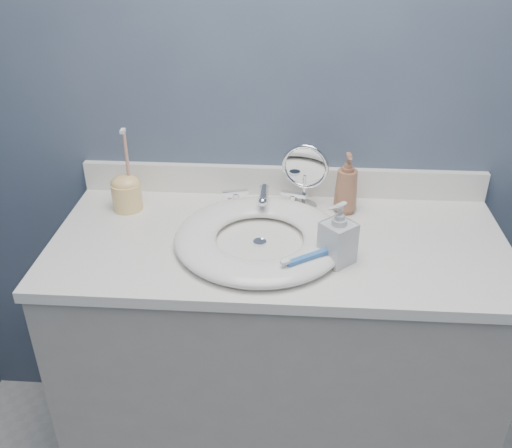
# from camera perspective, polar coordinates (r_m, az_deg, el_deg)

# --- Properties ---
(back_wall) EXTENTS (2.20, 0.02, 2.40)m
(back_wall) POSITION_cam_1_polar(r_m,az_deg,el_deg) (1.65, 2.87, 13.13)
(back_wall) COLOR #424F63
(back_wall) RESTS_ON ground
(vanity_cabinet) EXTENTS (1.20, 0.55, 0.85)m
(vanity_cabinet) POSITION_cam_1_polar(r_m,az_deg,el_deg) (1.81, 2.02, -13.81)
(vanity_cabinet) COLOR #A5A097
(vanity_cabinet) RESTS_ON ground
(countertop) EXTENTS (1.22, 0.57, 0.03)m
(countertop) POSITION_cam_1_polar(r_m,az_deg,el_deg) (1.54, 2.31, -1.93)
(countertop) COLOR white
(countertop) RESTS_ON vanity_cabinet
(backsplash) EXTENTS (1.22, 0.02, 0.09)m
(backsplash) POSITION_cam_1_polar(r_m,az_deg,el_deg) (1.74, 2.63, 4.33)
(backsplash) COLOR white
(backsplash) RESTS_ON countertop
(basin) EXTENTS (0.45, 0.45, 0.04)m
(basin) POSITION_cam_1_polar(r_m,az_deg,el_deg) (1.50, 0.38, -1.37)
(basin) COLOR white
(basin) RESTS_ON countertop
(drain) EXTENTS (0.04, 0.04, 0.01)m
(drain) POSITION_cam_1_polar(r_m,az_deg,el_deg) (1.51, 0.38, -1.86)
(drain) COLOR silver
(drain) RESTS_ON countertop
(faucet) EXTENTS (0.25, 0.13, 0.07)m
(faucet) POSITION_cam_1_polar(r_m,az_deg,el_deg) (1.67, 0.81, 2.42)
(faucet) COLOR silver
(faucet) RESTS_ON countertop
(makeup_mirror) EXTENTS (0.13, 0.08, 0.20)m
(makeup_mirror) POSITION_cam_1_polar(r_m,az_deg,el_deg) (1.64, 4.92, 5.01)
(makeup_mirror) COLOR silver
(makeup_mirror) RESTS_ON countertop
(soap_bottle_amber) EXTENTS (0.07, 0.07, 0.18)m
(soap_bottle_amber) POSITION_cam_1_polar(r_m,az_deg,el_deg) (1.64, 9.06, 4.03)
(soap_bottle_amber) COLOR #986144
(soap_bottle_amber) RESTS_ON countertop
(soap_bottle_clear) EXTENTS (0.11, 0.11, 0.16)m
(soap_bottle_clear) POSITION_cam_1_polar(r_m,az_deg,el_deg) (1.41, 8.23, -0.90)
(soap_bottle_clear) COLOR silver
(soap_bottle_clear) RESTS_ON countertop
(toothbrush_holder) EXTENTS (0.09, 0.09, 0.25)m
(toothbrush_holder) POSITION_cam_1_polar(r_m,az_deg,el_deg) (1.69, -12.83, 3.22)
(toothbrush_holder) COLOR #FCCF7E
(toothbrush_holder) RESTS_ON countertop
(toothbrush_lying) EXTENTS (0.15, 0.11, 0.02)m
(toothbrush_lying) POSITION_cam_1_polar(r_m,az_deg,el_deg) (1.39, 5.64, -3.19)
(toothbrush_lying) COLOR #3571BE
(toothbrush_lying) RESTS_ON basin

